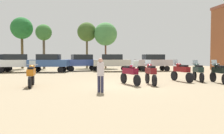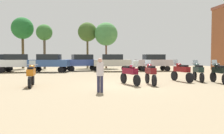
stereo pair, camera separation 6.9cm
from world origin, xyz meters
The scene contains 17 objects.
ground_plane centered at (0.00, 0.00, 0.01)m, with size 44.00×52.00×0.02m.
motorcycle_2 centered at (5.13, 0.97, 0.75)m, with size 0.78×2.13×1.48m.
motorcycle_3 centered at (-0.03, 0.07, 0.75)m, with size 0.79×2.19×1.49m.
motorcycle_4 centered at (5.75, -0.36, 0.76)m, with size 0.65×2.14×1.51m.
motorcycle_5 centered at (3.89, 1.02, 0.76)m, with size 0.68×2.31×1.51m.
motorcycle_6 centered at (-5.80, 0.33, 0.75)m, with size 0.62×2.19×1.48m.
motorcycle_7 centered at (1.19, -0.17, 0.76)m, with size 0.62×2.19×1.51m.
car_1 centered at (1.33, 12.50, 1.19)m, with size 4.50×2.37×2.00m.
car_2 centered at (-9.37, 12.95, 1.19)m, with size 4.52×2.41×2.00m.
car_4 centered at (-5.84, 12.45, 1.19)m, with size 4.58×2.65×2.00m.
car_5 centered at (-2.08, 14.30, 1.19)m, with size 4.57×2.60×2.00m.
car_6 centered at (6.36, 12.19, 1.19)m, with size 4.34×1.91×2.00m.
person_1 centered at (-2.23, -2.49, 0.97)m, with size 0.47×0.47×1.64m.
tree_1 centered at (-7.14, 20.09, 5.12)m, with size 2.30×2.30×6.38m.
tree_2 centered at (1.92, 20.42, 5.20)m, with size 3.52×3.52×6.96m.
tree_4 centered at (-0.84, 21.51, 5.55)m, with size 2.96×2.96×7.06m.
tree_5 centered at (-10.34, 21.38, 5.86)m, with size 3.15×3.15×7.48m.
Camera 2 is at (-3.67, -12.77, 1.70)m, focal length 35.11 mm.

